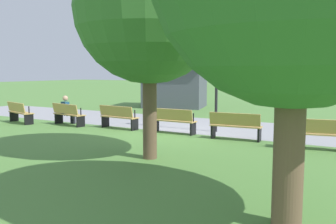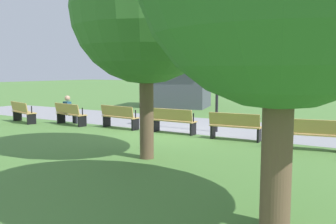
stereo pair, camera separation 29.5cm
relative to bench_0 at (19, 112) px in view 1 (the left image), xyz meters
name	(u,v)px [view 1 (the left image)]	position (x,y,z in m)	size (l,w,h in m)	color
ground_plane	(174,133)	(6.92, 1.02, -0.47)	(120.00, 120.00, 0.00)	#54843D
path_paving	(200,125)	(6.92, 3.26, -0.46)	(28.30, 4.14, 0.01)	#939399
bench_0	(19,112)	(0.00, 0.00, 0.00)	(1.69, 0.89, 0.89)	tan
bench_1	(68,114)	(2.27, 0.53, 0.00)	(1.68, 0.76, 0.89)	tan
bench_2	(118,117)	(4.58, 0.84, 0.00)	(1.66, 0.62, 0.89)	tan
bench_3	(173,120)	(6.92, 0.95, 0.00)	(1.63, 0.47, 0.89)	tan
bench_4	(235,126)	(9.25, 0.84, 0.00)	(1.66, 0.62, 0.89)	tan
bench_5	(311,133)	(11.56, 0.53, 0.00)	(1.68, 0.76, 0.89)	tan
person_seated	(67,109)	(2.06, 0.71, 0.17)	(0.39, 0.56, 1.20)	navy
tree_1	(149,9)	(8.20, -2.58, 3.22)	(3.66, 3.66, 5.53)	brown
lamp_post	(217,47)	(8.08, 2.07, 2.57)	(0.32, 0.32, 4.42)	black
kiosk	(175,85)	(2.38, 9.40, 0.87)	(4.66, 4.14, 2.62)	#4C515B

